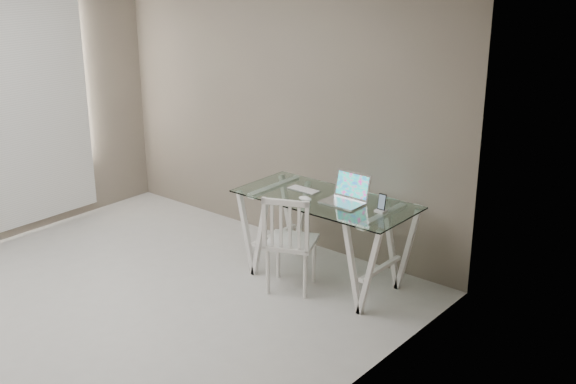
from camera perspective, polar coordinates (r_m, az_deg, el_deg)
name	(u,v)px	position (r m, az deg, el deg)	size (l,w,h in m)	color
room	(66,97)	(5.24, -17.17, 7.17)	(4.50, 4.52, 2.71)	#B0AEA9
desk	(325,239)	(6.03, 2.92, -3.77)	(1.50, 0.70, 0.75)	silver
chair	(289,239)	(5.82, 0.08, -3.75)	(0.51, 0.51, 0.84)	silver
laptop	(347,195)	(5.82, 4.67, -0.27)	(0.33, 0.28, 0.23)	silver
keyboard	(304,190)	(6.09, 1.23, 0.18)	(0.28, 0.12, 0.01)	silver
mouse	(305,199)	(5.83, 1.37, -0.53)	(0.12, 0.07, 0.04)	white
phone_dock	(381,207)	(5.64, 7.38, -1.18)	(0.08, 0.08, 0.14)	white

